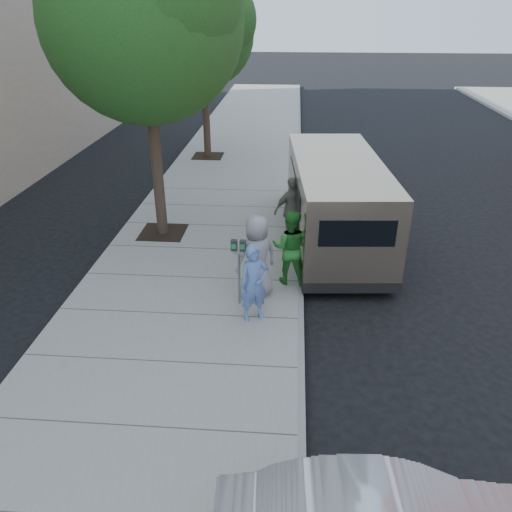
% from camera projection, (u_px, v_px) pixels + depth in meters
% --- Properties ---
extents(ground, '(120.00, 120.00, 0.00)m').
position_uv_depth(ground, '(237.00, 284.00, 11.39)').
color(ground, black).
rests_on(ground, ground).
extents(sidewalk, '(5.00, 60.00, 0.15)m').
position_uv_depth(sidewalk, '(194.00, 280.00, 11.43)').
color(sidewalk, gray).
rests_on(sidewalk, ground).
extents(curb_face, '(0.12, 60.00, 0.16)m').
position_uv_depth(curb_face, '(300.00, 284.00, 11.26)').
color(curb_face, gray).
rests_on(curb_face, ground).
extents(tree_near, '(4.62, 4.60, 7.53)m').
position_uv_depth(tree_near, '(145.00, 13.00, 11.16)').
color(tree_near, black).
rests_on(tree_near, sidewalk).
extents(tree_far, '(3.92, 3.80, 6.49)m').
position_uv_depth(tree_far, '(204.00, 29.00, 18.21)').
color(tree_far, black).
rests_on(tree_far, sidewalk).
extents(parking_meter, '(0.30, 0.12, 1.45)m').
position_uv_depth(parking_meter, '(239.00, 258.00, 9.94)').
color(parking_meter, gray).
rests_on(parking_meter, sidewalk).
extents(van, '(2.51, 6.31, 2.29)m').
position_uv_depth(van, '(335.00, 201.00, 12.79)').
color(van, '#C8AE8F').
rests_on(van, ground).
extents(person_officer, '(0.68, 0.58, 1.58)m').
position_uv_depth(person_officer, '(254.00, 283.00, 9.56)').
color(person_officer, '#5D81C6').
rests_on(person_officer, sidewalk).
extents(person_green_shirt, '(0.90, 0.75, 1.69)m').
position_uv_depth(person_green_shirt, '(290.00, 247.00, 10.84)').
color(person_green_shirt, '#2D892F').
rests_on(person_green_shirt, sidewalk).
extents(person_gray_shirt, '(1.05, 0.94, 1.81)m').
position_uv_depth(person_gray_shirt, '(257.00, 256.00, 10.33)').
color(person_gray_shirt, '#939396').
rests_on(person_gray_shirt, sidewalk).
extents(person_striped_polo, '(1.09, 0.82, 1.72)m').
position_uv_depth(person_striped_polo, '(292.00, 210.00, 12.77)').
color(person_striped_polo, gray).
rests_on(person_striped_polo, sidewalk).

